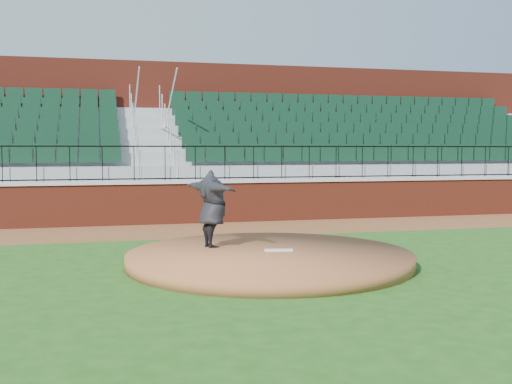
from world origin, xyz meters
TOP-DOWN VIEW (x-y plane):
  - ground at (0.00, 0.00)m, footprint 90.00×90.00m
  - warning_track at (0.00, 5.40)m, footprint 34.00×3.20m
  - field_wall at (0.00, 7.00)m, footprint 34.00×0.35m
  - wall_cap at (0.00, 7.00)m, footprint 34.00×0.45m
  - wall_railing at (0.00, 7.00)m, footprint 34.00×0.05m
  - seating_stands at (0.00, 9.72)m, footprint 34.00×5.10m
  - concourse_wall at (0.00, 12.52)m, footprint 34.00×0.50m
  - pitchers_mound at (-0.12, -0.00)m, footprint 5.48×5.48m
  - pitching_rubber at (0.08, 0.04)m, footprint 0.56×0.25m
  - pitcher at (-1.08, 0.83)m, footprint 1.08×1.98m

SIDE VIEW (x-z plane):
  - ground at x=0.00m, z-range 0.00..0.00m
  - warning_track at x=0.00m, z-range 0.00..0.01m
  - pitchers_mound at x=-0.12m, z-range 0.00..0.25m
  - pitching_rubber at x=0.08m, z-range 0.25..0.29m
  - field_wall at x=0.00m, z-range 0.00..1.20m
  - pitcher at x=-1.08m, z-range 0.25..1.80m
  - wall_cap at x=0.00m, z-range 1.20..1.30m
  - wall_railing at x=0.00m, z-range 1.30..2.30m
  - seating_stands at x=0.00m, z-range 0.00..4.60m
  - concourse_wall at x=0.00m, z-range 0.00..5.50m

